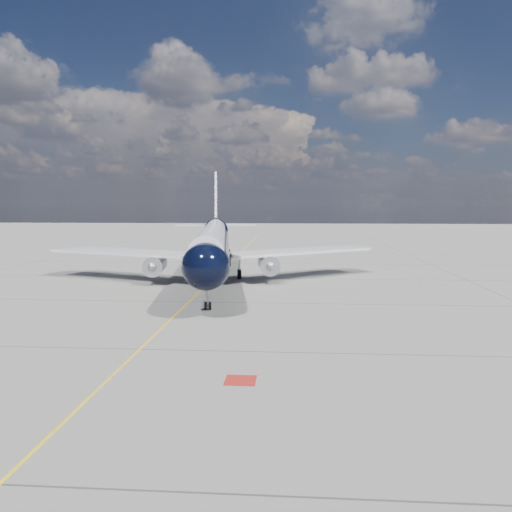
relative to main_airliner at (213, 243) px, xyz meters
name	(u,v)px	position (x,y,z in m)	size (l,w,h in m)	color
ground	(220,272)	(0.00, 5.79, -4.34)	(320.00, 320.00, 0.00)	gray
taxiway_centerline	(214,278)	(0.00, 0.79, -4.34)	(0.16, 160.00, 0.01)	yellow
red_marking	(240,380)	(6.80, -34.21, -4.34)	(1.60, 1.60, 0.01)	maroon
main_airliner	(213,243)	(0.00, 0.00, 0.00)	(39.45, 48.36, 13.98)	black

